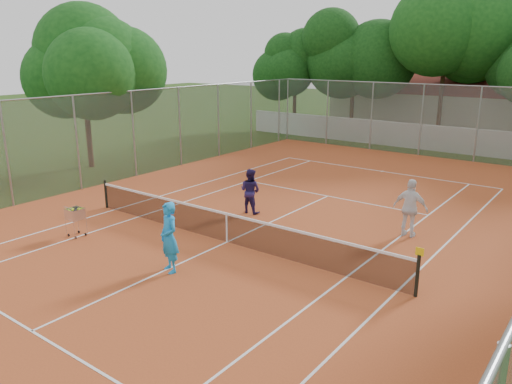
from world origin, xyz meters
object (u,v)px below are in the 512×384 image
Objects in this scene: player_far_right at (410,208)px; ball_hopper at (76,221)px; clubhouse at (449,99)px; player_near at (169,237)px; player_far_left at (250,191)px; tennis_net at (227,227)px.

player_far_right reaches higher than ball_hopper.
clubhouse is 31.62m from player_near.
player_near is 1.89× the size of ball_hopper.
clubhouse is at bearing -77.58° from player_far_right.
clubhouse reaches higher than player_far_left.
clubhouse reaches higher than player_far_right.
clubhouse is 8.53× the size of player_near.
tennis_net is 6.33× the size of player_far_right.
player_far_right is at bearing 39.48° from ball_hopper.
player_near is (2.15, -31.52, -1.22)m from clubhouse.
player_near reaches higher than tennis_net.
ball_hopper is at bearing -149.28° from tennis_net.
player_far_left is at bearing 113.88° from tennis_net.
ball_hopper is (-4.17, -2.48, 0.02)m from tennis_net.
tennis_net is 4.85m from ball_hopper.
tennis_net is at bearing 33.34° from ball_hopper.
player_near reaches higher than ball_hopper.
ball_hopper is (-2.93, -5.28, -0.31)m from player_far_left.
player_far_left is (-1.24, 2.80, 0.33)m from tennis_net.
player_near is (0.15, -2.52, 0.47)m from tennis_net.
player_far_right is at bearing -75.92° from clubhouse.
clubhouse is 31.60m from ball_hopper.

